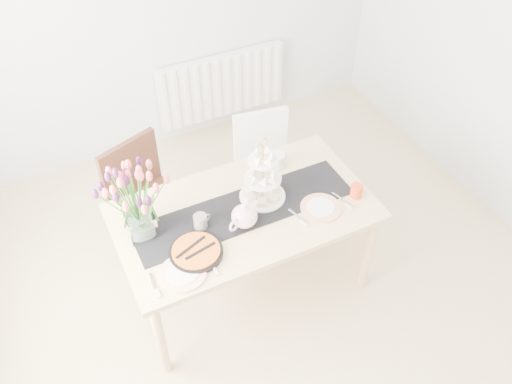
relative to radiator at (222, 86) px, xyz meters
name	(u,v)px	position (x,y,z in m)	size (l,w,h in m)	color
room_shell	(297,180)	(-0.50, -2.19, 0.85)	(4.50, 4.50, 4.50)	tan
radiator	(222,86)	(0.00, 0.00, 0.00)	(1.20, 0.08, 0.60)	white
dining_table	(245,218)	(-0.61, -1.78, 0.22)	(1.60, 0.90, 0.75)	tan
chair_brown	(145,193)	(-1.08, -1.13, 0.09)	(0.59, 0.59, 0.92)	#351913
chair_white	(265,158)	(-0.13, -1.12, 0.04)	(0.48, 0.48, 0.85)	white
table_runner	(244,210)	(-0.61, -1.78, 0.30)	(1.40, 0.35, 0.01)	black
tulip_vase	(134,194)	(-1.24, -1.68, 0.63)	(0.60, 0.60, 0.51)	silver
cake_stand	(263,183)	(-0.46, -1.73, 0.42)	(0.29, 0.29, 0.43)	gold
teapot	(244,216)	(-0.66, -1.89, 0.38)	(0.25, 0.20, 0.17)	white
cream_jug	(278,160)	(-0.23, -1.50, 0.35)	(0.10, 0.10, 0.10)	silver
tart_tin	(196,252)	(-1.01, -1.97, 0.32)	(0.31, 0.31, 0.04)	black
mug_grey	(200,222)	(-0.91, -1.79, 0.35)	(0.08, 0.08, 0.10)	slate
mug_orange	(356,191)	(0.08, -1.98, 0.35)	(0.08, 0.08, 0.09)	#E74419
plate_left	(183,273)	(-1.13, -2.07, 0.31)	(0.27, 0.27, 0.01)	white
plate_right	(321,208)	(-0.18, -1.98, 0.31)	(0.26, 0.26, 0.01)	silver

